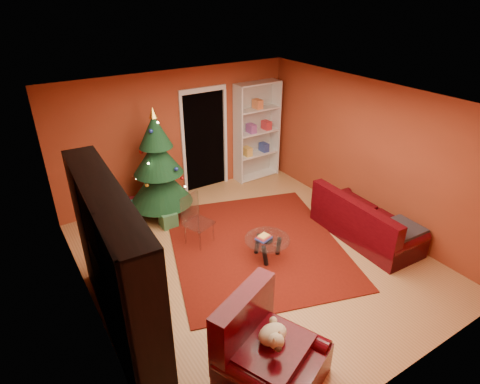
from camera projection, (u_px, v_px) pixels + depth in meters
floor at (253, 259)px, 6.63m from camera, size 5.00×5.50×0.05m
ceiling at (256, 100)px, 5.40m from camera, size 5.00×5.50×0.05m
wall_back at (177, 135)px, 8.09m from camera, size 5.00×0.05×2.60m
wall_left at (81, 239)px, 4.82m from camera, size 0.05×5.50×2.60m
wall_right at (370, 154)px, 7.22m from camera, size 0.05×5.50×2.60m
doorway at (205, 142)px, 8.46m from camera, size 1.06×0.60×2.16m
rug at (256, 245)px, 6.93m from camera, size 3.63×3.94×0.02m
media_unit at (115, 267)px, 4.75m from camera, size 0.54×2.74×2.09m
christmas_tree at (158, 165)px, 7.42m from camera, size 1.25×1.25×2.14m
gift_box_teal at (131, 211)px, 7.64m from camera, size 0.38×0.38×0.33m
gift_box_green at (168, 219)px, 7.42m from camera, size 0.29×0.29×0.29m
gift_box_red at (136, 204)px, 7.99m from camera, size 0.31×0.31×0.24m
white_bookshelf at (257, 132)px, 8.91m from camera, size 1.04×0.39×2.24m
armchair at (274, 353)px, 4.39m from camera, size 1.45×1.45×0.86m
dog at (273, 334)px, 4.35m from camera, size 0.49×0.43×0.28m
sofa at (367, 217)px, 6.97m from camera, size 0.95×1.98×0.84m
coffee_table at (267, 248)px, 6.53m from camera, size 0.90×0.90×0.46m
acrylic_chair at (199, 223)px, 6.80m from camera, size 0.55×0.57×0.81m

